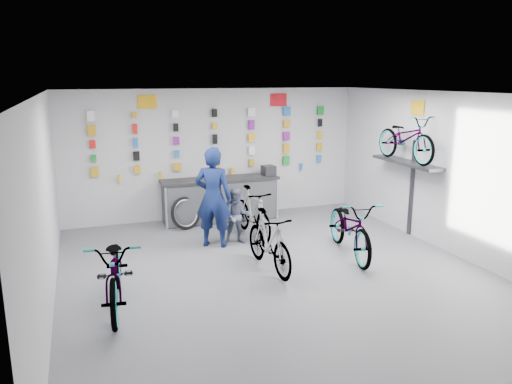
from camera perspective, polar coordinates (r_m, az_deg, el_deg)
name	(u,v)px	position (r m, az deg, el deg)	size (l,w,h in m)	color
floor	(278,276)	(8.47, 2.56, -9.58)	(8.00, 8.00, 0.00)	#57575D
ceiling	(280,94)	(7.83, 2.79, 11.14)	(8.00, 8.00, 0.00)	white
wall_back	(214,154)	(11.75, -4.78, 4.39)	(7.00, 7.00, 0.00)	silver
wall_front	(454,283)	(4.74, 21.65, -9.69)	(7.00, 7.00, 0.00)	silver
wall_left	(44,208)	(7.46, -23.07, -1.65)	(8.00, 8.00, 0.00)	silver
wall_right	(455,175)	(9.87, 21.82, 1.84)	(8.00, 8.00, 0.00)	silver
counter	(220,200)	(11.52, -4.09, -0.92)	(2.70, 0.66, 1.00)	black
merch_wall	(217,141)	(11.66, -4.42, 5.79)	(5.57, 0.08, 1.56)	orange
wall_bracket	(407,166)	(10.69, 16.89, 2.81)	(0.39, 1.90, 2.00)	#333338
sign_left	(147,102)	(11.32, -12.33, 10.02)	(0.42, 0.02, 0.30)	#ECAA15
sign_right	(278,100)	(12.13, 2.58, 10.48)	(0.42, 0.02, 0.30)	red
sign_side	(418,108)	(10.64, 17.98, 9.14)	(0.02, 0.40, 0.30)	#ECAA15
bike_left	(116,271)	(7.49, -15.72, -8.68)	(0.73, 2.09, 1.10)	gray
bike_center	(269,241)	(8.57, 1.49, -5.65)	(0.48, 1.71, 1.03)	gray
bike_right	(350,227)	(9.40, 10.73, -3.91)	(0.74, 2.11, 1.11)	gray
bike_service	(253,212)	(10.33, -0.37, -2.35)	(0.49, 1.72, 1.03)	gray
bike_wall	(406,138)	(10.56, 16.76, 5.93)	(0.63, 1.80, 0.95)	gray
clerk	(213,197)	(9.67, -4.90, -0.63)	(0.72, 0.47, 1.96)	#0F1C49
customer	(237,216)	(9.89, -2.18, -2.78)	(0.55, 0.43, 1.13)	slate
spare_wheel	(186,213)	(11.00, -8.03, -2.39)	(0.77, 0.49, 0.73)	black
register	(268,170)	(11.76, 1.44, 2.51)	(0.28, 0.30, 0.22)	black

